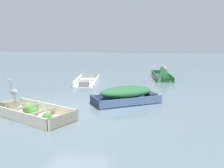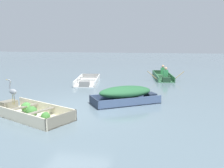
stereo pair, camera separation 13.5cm
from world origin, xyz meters
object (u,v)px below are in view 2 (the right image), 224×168
Objects in this scene: rowboat_green_with_crew at (163,76)px; heron_on_dinghy at (13,91)px; dinghy_cream_foreground at (30,112)px; skiff_slate_blue_mid_moored at (126,94)px; skiff_white_near_moored at (88,81)px.

heron_on_dinghy is at bearing -118.43° from rowboat_green_with_crew.
dinghy_cream_foreground is 0.89m from heron_on_dinghy.
skiff_white_near_moored is at bearing 123.19° from skiff_slate_blue_mid_moored.
skiff_slate_blue_mid_moored is at bearing 35.15° from heron_on_dinghy.
rowboat_green_with_crew is 4.47× the size of heron_on_dinghy.
heron_on_dinghy is at bearing -144.85° from skiff_slate_blue_mid_moored.
skiff_slate_blue_mid_moored is 7.02m from rowboat_green_with_crew.
heron_on_dinghy is (-3.42, -2.41, 0.48)m from skiff_slate_blue_mid_moored.
skiff_slate_blue_mid_moored is 4.22m from heron_on_dinghy.
heron_on_dinghy reaches higher than rowboat_green_with_crew.
heron_on_dinghy reaches higher than skiff_white_near_moored.
skiff_slate_blue_mid_moored is at bearing -103.01° from rowboat_green_with_crew.
dinghy_cream_foreground is at bearing -116.19° from rowboat_green_with_crew.
dinghy_cream_foreground is at bearing -141.58° from skiff_slate_blue_mid_moored.
heron_on_dinghy is at bearing -94.98° from skiff_white_near_moored.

